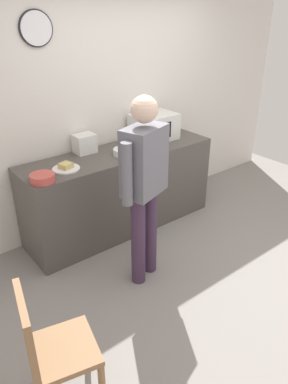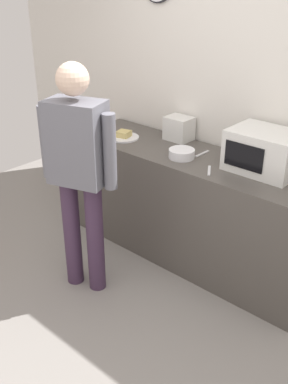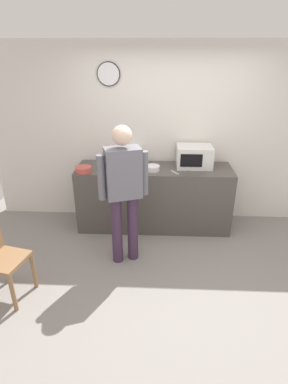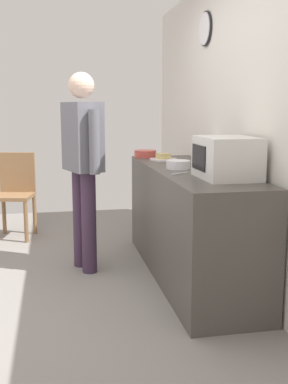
% 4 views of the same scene
% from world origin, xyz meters
% --- Properties ---
extents(ground_plane, '(6.00, 6.00, 0.00)m').
position_xyz_m(ground_plane, '(0.00, 0.00, 0.00)').
color(ground_plane, gray).
extents(back_wall, '(5.40, 0.13, 2.60)m').
position_xyz_m(back_wall, '(-0.00, 1.60, 1.30)').
color(back_wall, silver).
rests_on(back_wall, ground_plane).
extents(kitchen_counter, '(2.22, 0.62, 0.93)m').
position_xyz_m(kitchen_counter, '(-0.22, 1.22, 0.47)').
color(kitchen_counter, '#4C4742').
rests_on(kitchen_counter, ground_plane).
extents(microwave, '(0.50, 0.39, 0.30)m').
position_xyz_m(microwave, '(0.34, 1.32, 1.08)').
color(microwave, silver).
rests_on(microwave, kitchen_counter).
extents(sandwich_plate, '(0.27, 0.27, 0.07)m').
position_xyz_m(sandwich_plate, '(-0.90, 1.15, 0.95)').
color(sandwich_plate, white).
rests_on(sandwich_plate, kitchen_counter).
extents(salad_bowl, '(0.23, 0.23, 0.07)m').
position_xyz_m(salad_bowl, '(-1.20, 1.03, 0.97)').
color(salad_bowl, '#C64C42').
rests_on(salad_bowl, kitchen_counter).
extents(cereal_bowl, '(0.20, 0.20, 0.07)m').
position_xyz_m(cereal_bowl, '(-0.25, 1.12, 0.97)').
color(cereal_bowl, white).
rests_on(cereal_bowl, kitchen_counter).
extents(toaster, '(0.22, 0.18, 0.20)m').
position_xyz_m(toaster, '(-0.52, 1.44, 1.03)').
color(toaster, silver).
rests_on(toaster, kitchen_counter).
extents(fork_utensil, '(0.11, 0.15, 0.01)m').
position_xyz_m(fork_utensil, '(0.06, 1.05, 0.94)').
color(fork_utensil, silver).
rests_on(fork_utensil, kitchen_counter).
extents(spoon_utensil, '(0.03, 0.17, 0.01)m').
position_xyz_m(spoon_utensil, '(-0.17, 1.29, 0.94)').
color(spoon_utensil, silver).
rests_on(spoon_utensil, kitchen_counter).
extents(person_standing, '(0.56, 0.36, 1.73)m').
position_xyz_m(person_standing, '(-0.57, 0.35, 1.02)').
color(person_standing, '#3E2A42').
rests_on(person_standing, ground_plane).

